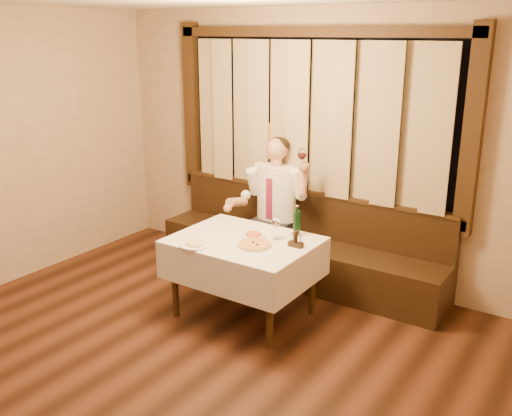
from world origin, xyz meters
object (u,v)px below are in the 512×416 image
Objects in this scene: pizza at (255,245)px; pasta_cream at (195,242)px; seated_man at (273,199)px; pasta_red at (253,233)px; dining_table at (244,250)px; banquette at (299,250)px; cruet_caddy at (296,241)px; green_bottle at (297,223)px.

pasta_cream is (-0.44, -0.29, 0.02)m from pizza.
seated_man is (-0.45, 1.02, 0.09)m from pizza.
pasta_red is at bearing 59.32° from pasta_cream.
pizza is at bearing -26.77° from dining_table.
banquette is 11.89× the size of pasta_cream.
pasta_red is at bearing -179.39° from cruet_caddy.
green_bottle is 0.84m from seated_man.
pasta_red is 0.45m from cruet_caddy.
pasta_red is at bearing -87.91° from banquette.
green_bottle is 0.19× the size of seated_man.
pizza is (0.18, -0.09, 0.12)m from dining_table.
banquette is 0.94m from green_bottle.
dining_table is 4.06× the size of pizza.
pizza is (0.18, -1.11, 0.46)m from banquette.
cruet_caddy is (0.48, -0.92, 0.50)m from banquette.
dining_table is 0.48m from pasta_cream.
banquette reaches higher than pizza.
pasta_red is 0.88m from seated_man.
dining_table is 0.55m from green_bottle.
cruet_caddy is at bearing -0.96° from pasta_red.
pasta_cream is at bearing -145.41° from cruet_caddy.
pizza is at bearing -66.08° from seated_man.
seated_man reaches higher than pizza.
pizza is 0.25m from pasta_red.
pasta_cream reaches higher than dining_table.
green_bottle is 0.30m from cruet_caddy.
banquette is 22.71× the size of cruet_caddy.
dining_table is at bearing -107.02° from pasta_red.
banquette is at bearing 92.09° from pasta_red.
banquette is 0.62m from seated_man.
pasta_red is at bearing 72.98° from dining_table.
seated_man is at bearing 113.92° from pizza.
seated_man reaches higher than dining_table.
pasta_cream is at bearing -146.42° from pizza.
pizza reaches higher than dining_table.
banquette reaches higher than pasta_red.
banquette is 2.52× the size of dining_table.
green_bottle is at bearing -62.54° from banquette.
pasta_red is (0.03, -0.91, 0.48)m from banquette.
pasta_cream is at bearing -129.10° from green_bottle.
dining_table is 0.52m from cruet_caddy.
pasta_cream is (-0.29, -0.49, 0.00)m from pasta_red.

